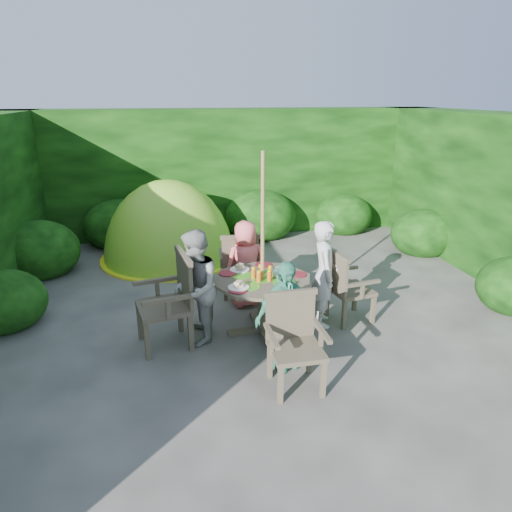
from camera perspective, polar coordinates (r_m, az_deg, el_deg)
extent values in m
plane|color=#413F3A|center=(6.28, 1.27, -6.65)|extent=(60.00, 60.00, 0.00)
cube|color=black|center=(9.70, -3.73, 10.53)|extent=(9.00, 1.00, 2.50)
cylinder|color=#41392A|center=(5.58, 0.78, -6.37)|extent=(0.12, 0.12, 0.66)
cube|color=#41392A|center=(5.72, 0.77, -9.10)|extent=(0.88, 0.17, 0.06)
cube|color=#41392A|center=(5.72, 0.77, -9.10)|extent=(0.17, 0.88, 0.06)
cylinder|color=#41392A|center=(5.44, 0.80, -3.05)|extent=(1.30, 1.30, 0.04)
cylinder|color=green|center=(5.22, -0.92, -3.79)|extent=(0.27, 0.27, 0.00)
cylinder|color=green|center=(5.34, 3.55, -3.29)|extent=(0.27, 0.27, 0.00)
cylinder|color=green|center=(5.54, -1.85, -2.39)|extent=(0.27, 0.27, 0.00)
cylinder|color=green|center=(5.65, 2.39, -1.95)|extent=(0.27, 0.27, 0.00)
cylinder|color=green|center=(5.43, 0.80, -2.84)|extent=(0.27, 0.27, 0.00)
cylinder|color=white|center=(5.70, 3.52, -1.69)|extent=(0.24, 0.24, 0.01)
cylinder|color=white|center=(5.68, -2.05, -1.71)|extent=(0.24, 0.24, 0.01)
cylinder|color=white|center=(5.17, -2.19, -3.94)|extent=(0.24, 0.24, 0.01)
cylinder|color=white|center=(5.19, 3.93, -3.91)|extent=(0.24, 0.24, 0.01)
cylinder|color=red|center=(5.56, 5.25, -2.29)|extent=(0.21, 0.21, 0.01)
cylinder|color=red|center=(5.85, 0.93, -1.09)|extent=(0.21, 0.21, 0.01)
cylinder|color=red|center=(5.58, -3.54, -2.15)|extent=(0.21, 0.21, 0.01)
cylinder|color=red|center=(5.11, -2.28, -4.28)|extent=(0.21, 0.21, 0.01)
cylinder|color=red|center=(5.09, 3.66, -4.37)|extent=(0.21, 0.21, 0.01)
cylinder|color=green|center=(5.52, 2.80, -2.12)|extent=(0.18, 0.18, 0.06)
cylinder|color=olive|center=(5.29, 0.82, 1.12)|extent=(0.05, 0.05, 2.20)
cube|color=#41392A|center=(5.96, 11.77, -4.19)|extent=(0.56, 0.58, 0.05)
cube|color=#41392A|center=(6.00, 14.42, -6.47)|extent=(0.06, 0.06, 0.40)
cube|color=#41392A|center=(6.32, 12.25, -4.94)|extent=(0.06, 0.06, 0.40)
cube|color=#41392A|center=(5.79, 10.95, -7.22)|extent=(0.06, 0.06, 0.40)
cube|color=#41392A|center=(6.11, 8.89, -5.58)|extent=(0.06, 0.06, 0.40)
cube|color=#41392A|center=(5.75, 9.99, -2.18)|extent=(0.12, 0.50, 0.48)
cube|color=#41392A|center=(5.70, 13.23, -3.36)|extent=(0.48, 0.13, 0.04)
cube|color=#41392A|center=(6.08, 10.65, -1.66)|extent=(0.48, 0.13, 0.04)
cube|color=#41392A|center=(5.34, -11.53, -6.33)|extent=(0.66, 0.68, 0.06)
cube|color=#41392A|center=(5.63, -14.33, -7.91)|extent=(0.07, 0.07, 0.47)
cube|color=#41392A|center=(5.21, -13.45, -10.26)|extent=(0.07, 0.07, 0.47)
cube|color=#41392A|center=(5.71, -9.45, -7.16)|extent=(0.07, 0.07, 0.47)
cube|color=#41392A|center=(5.28, -8.16, -9.40)|extent=(0.07, 0.07, 0.47)
cube|color=#41392A|center=(5.27, -8.90, -2.94)|extent=(0.16, 0.58, 0.56)
cube|color=#41392A|center=(5.51, -12.30, -3.01)|extent=(0.56, 0.17, 0.04)
cube|color=#41392A|center=(4.99, -11.01, -5.39)|extent=(0.56, 0.17, 0.04)
cube|color=#41392A|center=(6.60, -2.10, -1.34)|extent=(0.55, 0.53, 0.05)
cube|color=#41392A|center=(6.89, -0.43, -2.30)|extent=(0.05, 0.05, 0.41)
cube|color=#41392A|center=(6.86, -4.01, -2.44)|extent=(0.05, 0.05, 0.41)
cube|color=#41392A|center=(6.50, -0.03, -3.71)|extent=(0.05, 0.05, 0.41)
cube|color=#41392A|center=(6.47, -3.83, -3.87)|extent=(0.05, 0.05, 0.41)
cube|color=#41392A|center=(6.28, -1.96, 0.15)|extent=(0.51, 0.08, 0.49)
cube|color=#41392A|center=(6.55, 0.10, 0.35)|extent=(0.09, 0.49, 0.04)
cube|color=#41392A|center=(6.52, -4.35, 0.18)|extent=(0.09, 0.49, 0.04)
cube|color=#41392A|center=(4.56, 5.05, -11.69)|extent=(0.51, 0.49, 0.05)
cube|color=#41392A|center=(4.46, 3.07, -15.73)|extent=(0.05, 0.05, 0.41)
cube|color=#41392A|center=(4.57, 8.40, -14.95)|extent=(0.05, 0.05, 0.41)
cube|color=#41392A|center=(4.80, 1.73, -12.87)|extent=(0.05, 0.05, 0.41)
cube|color=#41392A|center=(4.90, 6.67, -12.24)|extent=(0.05, 0.05, 0.41)
cube|color=#41392A|center=(4.63, 4.31, -7.48)|extent=(0.50, 0.05, 0.48)
cube|color=#41392A|center=(4.41, 1.95, -9.94)|extent=(0.06, 0.48, 0.04)
cube|color=#41392A|center=(4.54, 8.19, -9.19)|extent=(0.06, 0.48, 0.04)
imported|color=silver|center=(5.70, 8.54, -2.24)|extent=(0.41, 0.55, 1.35)
imported|color=#9B9C97|center=(5.29, -7.56, -3.97)|extent=(0.57, 0.70, 1.36)
imported|color=#FF6B69|center=(6.19, -1.29, -0.99)|extent=(0.65, 0.48, 1.20)
imported|color=#449F7F|center=(4.78, 3.52, -7.51)|extent=(0.76, 0.54, 1.20)
ellipsoid|color=#7ADA2A|center=(8.37, -10.66, -0.10)|extent=(2.61, 2.61, 2.78)
ellipsoid|color=black|center=(7.65, -9.64, -1.96)|extent=(0.84, 0.53, 0.96)
cylinder|color=#FFF91A|center=(8.37, -10.67, 0.00)|extent=(2.43, 2.43, 0.03)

